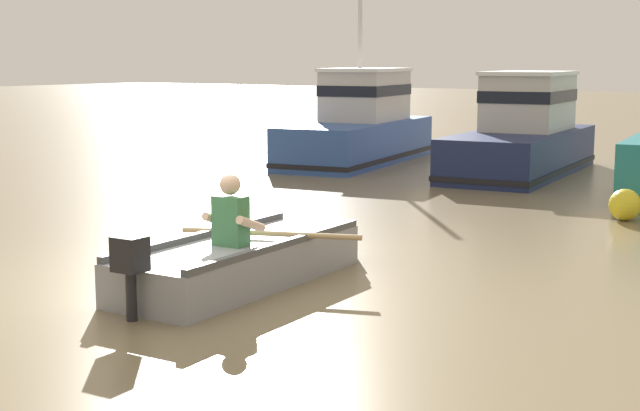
{
  "coord_description": "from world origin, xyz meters",
  "views": [
    {
      "loc": [
        6.71,
        -7.19,
        2.36
      ],
      "look_at": [
        0.32,
        2.36,
        0.55
      ],
      "focal_mm": 52.63,
      "sensor_mm": 36.0,
      "label": 1
    }
  ],
  "objects_px": {
    "moored_boat_blue": "(360,128)",
    "moored_boat_navy": "(523,136)",
    "mooring_buoy": "(625,205)",
    "rowboat_with_person": "(244,259)"
  },
  "relations": [
    {
      "from": "rowboat_with_person",
      "to": "mooring_buoy",
      "type": "relative_size",
      "value": 7.94
    },
    {
      "from": "mooring_buoy",
      "to": "moored_boat_blue",
      "type": "bearing_deg",
      "value": 148.25
    },
    {
      "from": "rowboat_with_person",
      "to": "mooring_buoy",
      "type": "distance_m",
      "value": 6.54
    },
    {
      "from": "moored_boat_blue",
      "to": "moored_boat_navy",
      "type": "distance_m",
      "value": 3.91
    },
    {
      "from": "moored_boat_navy",
      "to": "mooring_buoy",
      "type": "height_order",
      "value": "moored_boat_navy"
    },
    {
      "from": "rowboat_with_person",
      "to": "mooring_buoy",
      "type": "height_order",
      "value": "rowboat_with_person"
    },
    {
      "from": "moored_boat_navy",
      "to": "mooring_buoy",
      "type": "distance_m",
      "value": 5.73
    },
    {
      "from": "moored_boat_blue",
      "to": "mooring_buoy",
      "type": "xyz_separation_m",
      "value": [
        7.33,
        -4.53,
        -0.56
      ]
    },
    {
      "from": "rowboat_with_person",
      "to": "moored_boat_blue",
      "type": "height_order",
      "value": "moored_boat_blue"
    },
    {
      "from": "mooring_buoy",
      "to": "rowboat_with_person",
      "type": "bearing_deg",
      "value": -110.1
    }
  ]
}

